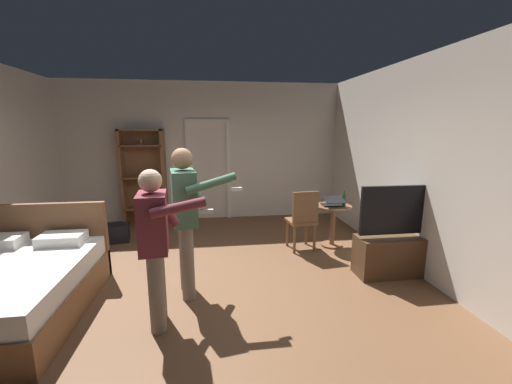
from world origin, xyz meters
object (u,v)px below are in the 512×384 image
at_px(bottle_on_table, 344,200).
at_px(person_striped_shirt, 186,211).
at_px(person_blue_shirt, 155,239).
at_px(laptop, 333,203).
at_px(suitcase_dark, 114,233).
at_px(wooden_chair, 303,218).
at_px(tv_flatscreen, 397,249).
at_px(side_table, 333,219).
at_px(bed, 5,289).
at_px(bookshelf, 144,173).

bearing_deg(bottle_on_table, person_striped_shirt, -153.91).
bearing_deg(person_blue_shirt, laptop, 36.02).
height_order(laptop, suitcase_dark, laptop).
distance_m(wooden_chair, person_striped_shirt, 2.13).
relative_size(tv_flatscreen, side_table, 1.76).
bearing_deg(bottle_on_table, person_blue_shirt, -146.31).
bearing_deg(bed, bottle_on_table, 17.95).
xyz_separation_m(tv_flatscreen, side_table, (-0.46, 1.13, 0.10)).
bearing_deg(person_blue_shirt, bottle_on_table, 33.69).
bearing_deg(bottle_on_table, bookshelf, 151.34).
distance_m(bed, suitcase_dark, 2.23).
distance_m(bed, person_blue_shirt, 1.78).
height_order(bed, suitcase_dark, bed).
bearing_deg(suitcase_dark, bottle_on_table, -20.98).
relative_size(tv_flatscreen, laptop, 3.69).
distance_m(side_table, wooden_chair, 0.57).
height_order(laptop, wooden_chair, wooden_chair).
distance_m(bed, laptop, 4.40).
xyz_separation_m(side_table, bottle_on_table, (0.14, -0.08, 0.34)).
bearing_deg(person_blue_shirt, side_table, 36.32).
distance_m(tv_flatscreen, wooden_chair, 1.44).
xyz_separation_m(bookshelf, wooden_chair, (2.80, -1.96, -0.49)).
bearing_deg(bookshelf, person_blue_shirt, -77.44).
bearing_deg(person_blue_shirt, bed, 166.70).
height_order(bookshelf, laptop, bookshelf).
bearing_deg(bottle_on_table, wooden_chair, -176.18).
bearing_deg(laptop, tv_flatscreen, -65.65).
bearing_deg(wooden_chair, laptop, 9.05).
xyz_separation_m(side_table, person_blue_shirt, (-2.53, -1.86, 0.44)).
xyz_separation_m(laptop, wooden_chair, (-0.52, -0.08, -0.21)).
relative_size(laptop, bottle_on_table, 1.29).
distance_m(bookshelf, tv_flatscreen, 4.88).
height_order(bottle_on_table, suitcase_dark, bottle_on_table).
distance_m(laptop, wooden_chair, 0.57).
bearing_deg(suitcase_dark, person_striped_shirt, -64.05).
xyz_separation_m(tv_flatscreen, person_striped_shirt, (-2.75, -0.13, 0.66)).
distance_m(bookshelf, side_table, 3.86).
distance_m(side_table, suitcase_dark, 3.76).
bearing_deg(side_table, laptop, -125.84).
relative_size(person_blue_shirt, suitcase_dark, 3.32).
bearing_deg(bottle_on_table, bed, -162.05).
bearing_deg(laptop, person_blue_shirt, -143.98).
bearing_deg(bed, suitcase_dark, 77.51).
height_order(tv_flatscreen, laptop, tv_flatscreen).
relative_size(bed, tv_flatscreen, 1.58).
height_order(wooden_chair, suitcase_dark, wooden_chair).
height_order(person_striped_shirt, suitcase_dark, person_striped_shirt).
distance_m(bookshelf, person_striped_shirt, 3.28).
xyz_separation_m(tv_flatscreen, wooden_chair, (-1.01, 1.01, 0.18)).
height_order(bookshelf, wooden_chair, bookshelf).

